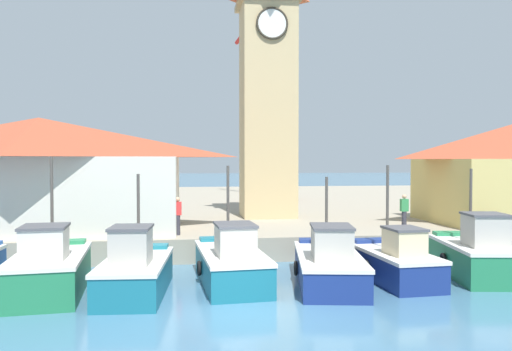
% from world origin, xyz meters
% --- Properties ---
extents(ground_plane, '(300.00, 300.00, 0.00)m').
position_xyz_m(ground_plane, '(0.00, 0.00, 0.00)').
color(ground_plane, teal).
extents(quay_wharf, '(120.00, 40.00, 1.01)m').
position_xyz_m(quay_wharf, '(0.00, 26.43, 0.50)').
color(quay_wharf, '#9E937F').
rests_on(quay_wharf, ground).
extents(fishing_boat_left_inner, '(2.51, 4.63, 4.30)m').
position_xyz_m(fishing_boat_left_inner, '(-5.86, 2.52, 0.79)').
color(fishing_boat_left_inner, '#237A4C').
rests_on(fishing_boat_left_inner, ground).
extents(fishing_boat_mid_left, '(2.19, 4.50, 3.74)m').
position_xyz_m(fishing_boat_mid_left, '(-3.20, 2.18, 0.74)').
color(fishing_boat_mid_left, '#196B7F').
rests_on(fishing_boat_mid_left, ground).
extents(fishing_boat_center, '(2.40, 5.17, 3.99)m').
position_xyz_m(fishing_boat_center, '(-0.13, 3.14, 0.72)').
color(fishing_boat_center, '#196B7F').
rests_on(fishing_boat_center, ground).
extents(fishing_boat_mid_right, '(2.90, 5.47, 3.60)m').
position_xyz_m(fishing_boat_mid_right, '(3.12, 2.63, 0.69)').
color(fishing_boat_mid_right, navy).
rests_on(fishing_boat_mid_right, ground).
extents(fishing_boat_right_inner, '(2.05, 4.34, 4.01)m').
position_xyz_m(fishing_boat_right_inner, '(5.49, 2.74, 0.68)').
color(fishing_boat_right_inner, navy).
rests_on(fishing_boat_right_inner, ground).
extents(fishing_boat_right_outer, '(2.72, 4.51, 3.87)m').
position_xyz_m(fishing_boat_right_outer, '(8.64, 2.91, 0.80)').
color(fishing_boat_right_outer, '#237A4C').
rests_on(fishing_boat_right_outer, ground).
extents(clock_tower, '(3.42, 3.42, 16.47)m').
position_xyz_m(clock_tower, '(2.83, 14.18, 8.87)').
color(clock_tower, tan).
rests_on(clock_tower, quay_wharf).
extents(warehouse_left, '(12.77, 6.64, 5.10)m').
position_xyz_m(warehouse_left, '(-8.27, 9.99, 3.61)').
color(warehouse_left, silver).
rests_on(warehouse_left, quay_wharf).
extents(port_crane_far, '(3.84, 9.80, 17.15)m').
position_xyz_m(port_crane_far, '(5.43, 25.81, 7.59)').
color(port_crane_far, maroon).
rests_on(port_crane_far, quay_wharf).
extents(dock_worker_near_tower, '(0.34, 0.22, 1.62)m').
position_xyz_m(dock_worker_near_tower, '(8.16, 7.95, 1.85)').
color(dock_worker_near_tower, '#33333D').
rests_on(dock_worker_near_tower, quay_wharf).
extents(dock_worker_along_quay, '(0.34, 0.22, 1.62)m').
position_xyz_m(dock_worker_along_quay, '(-2.04, 7.71, 1.85)').
color(dock_worker_along_quay, '#33333D').
rests_on(dock_worker_along_quay, quay_wharf).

